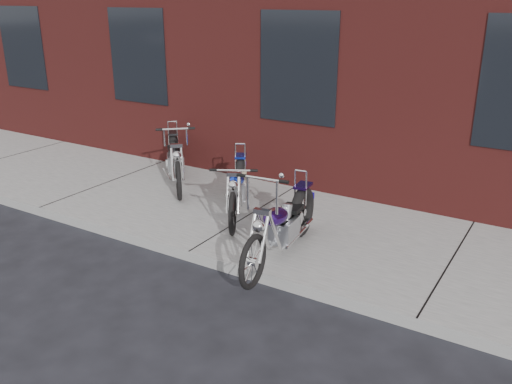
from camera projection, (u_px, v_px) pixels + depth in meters
The scene contains 5 objects.
ground at pixel (189, 262), 7.15m from camera, with size 120.00×120.00×0.00m, color #27272E.
sidewalk at pixel (249, 219), 8.33m from camera, with size 22.00×3.00×0.15m, color slate.
chopper_purple at pixel (282, 228), 6.82m from camera, with size 0.55×2.25×1.26m.
chopper_blue at pixel (237, 189), 8.25m from camera, with size 1.12×1.94×0.94m.
chopper_third at pixel (176, 161), 9.56m from camera, with size 1.60×1.74×1.15m.
Camera 1 is at (4.11, -5.00, 3.31)m, focal length 38.00 mm.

